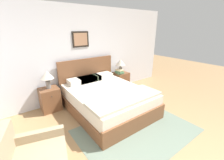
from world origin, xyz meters
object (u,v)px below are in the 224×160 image
Objects in this scene: bed at (107,98)px; table_lamp_near_window at (47,76)px; nightstand_by_door at (121,81)px; nightstand_near_window at (50,99)px; table_lamp_by_door at (121,63)px.

bed is 4.83× the size of table_lamp_near_window.
nightstand_by_door is 2.40m from table_lamp_near_window.
nightstand_near_window and nightstand_by_door have the same top height.
nightstand_near_window is 2.34m from nightstand_by_door.
bed is 1.44m from nightstand_by_door.
nightstand_near_window is at bearing 144.19° from bed.
table_lamp_by_door is at bearing 0.46° from nightstand_near_window.
nightstand_near_window is at bearing -127.17° from table_lamp_near_window.
table_lamp_near_window is at bearing 52.83° from nightstand_near_window.
nightstand_near_window is 1.32× the size of table_lamp_by_door.
nightstand_near_window is 1.00× the size of nightstand_by_door.
nightstand_by_door is (1.17, 0.84, -0.03)m from bed.
table_lamp_near_window and table_lamp_by_door have the same top height.
nightstand_near_window is 0.62m from table_lamp_near_window.
bed is at bearing -35.81° from nightstand_near_window.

